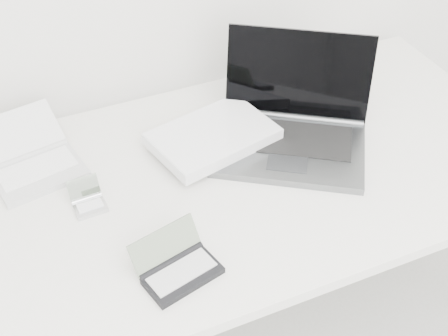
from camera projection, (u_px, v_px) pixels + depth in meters
name	position (u px, v px, depth m)	size (l,w,h in m)	color
desk	(228.00, 187.00, 1.59)	(1.60, 0.80, 0.73)	white
laptop_large	(261.00, 131.00, 1.62)	(0.61, 0.48, 0.26)	slate
netbook_open_white	(33.00, 162.00, 1.56)	(0.26, 0.30, 0.09)	silver
pda_silver	(88.00, 202.00, 1.46)	(0.08, 0.09, 0.06)	silver
palmtop_charcoal	(178.00, 268.00, 1.30)	(0.18, 0.16, 0.08)	black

